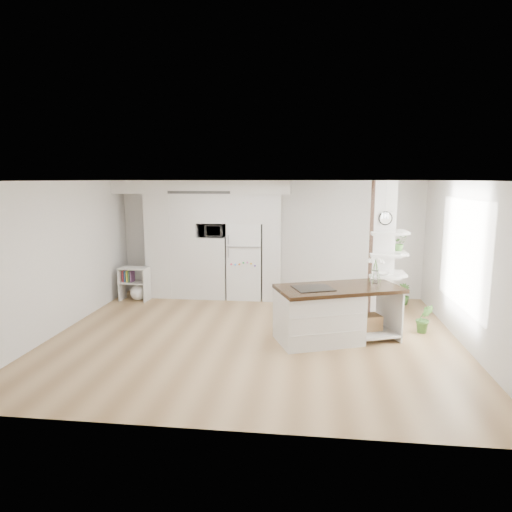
# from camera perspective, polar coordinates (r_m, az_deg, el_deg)

# --- Properties ---
(floor) EXTENTS (7.00, 6.00, 0.01)m
(floor) POSITION_cam_1_polar(r_m,az_deg,el_deg) (8.07, -0.27, -10.15)
(floor) COLOR tan
(floor) RESTS_ON ground
(room) EXTENTS (7.04, 6.04, 2.72)m
(room) POSITION_cam_1_polar(r_m,az_deg,el_deg) (7.65, -0.28, 3.05)
(room) COLOR white
(room) RESTS_ON ground
(cabinet_wall) EXTENTS (4.00, 0.71, 2.70)m
(cabinet_wall) POSITION_cam_1_polar(r_m,az_deg,el_deg) (10.55, -6.33, 2.89)
(cabinet_wall) COLOR silver
(cabinet_wall) RESTS_ON floor
(refrigerator) EXTENTS (0.78, 0.69, 1.75)m
(refrigerator) POSITION_cam_1_polar(r_m,az_deg,el_deg) (10.49, -1.32, -0.58)
(refrigerator) COLOR white
(refrigerator) RESTS_ON floor
(column) EXTENTS (0.69, 0.90, 2.70)m
(column) POSITION_cam_1_polar(r_m,az_deg,el_deg) (8.90, 16.04, 0.33)
(column) COLOR silver
(column) RESTS_ON floor
(window) EXTENTS (0.00, 2.40, 2.40)m
(window) POSITION_cam_1_polar(r_m,az_deg,el_deg) (8.33, 24.48, 0.26)
(window) COLOR white
(window) RESTS_ON room
(pendant_light) EXTENTS (0.12, 0.12, 0.10)m
(pendant_light) POSITION_cam_1_polar(r_m,az_deg,el_deg) (7.75, 12.47, 4.88)
(pendant_light) COLOR white
(pendant_light) RESTS_ON room
(kitchen_island) EXTENTS (2.28, 1.66, 1.50)m
(kitchen_island) POSITION_cam_1_polar(r_m,az_deg,el_deg) (7.86, 8.64, -7.09)
(kitchen_island) COLOR silver
(kitchen_island) RESTS_ON floor
(bookshelf) EXTENTS (0.66, 0.41, 0.76)m
(bookshelf) POSITION_cam_1_polar(r_m,az_deg,el_deg) (10.73, -14.79, -3.65)
(bookshelf) COLOR silver
(bookshelf) RESTS_ON floor
(floor_plant_a) EXTENTS (0.31, 0.25, 0.53)m
(floor_plant_a) POSITION_cam_1_polar(r_m,az_deg,el_deg) (8.76, 20.30, -7.33)
(floor_plant_a) COLOR #3F722D
(floor_plant_a) RESTS_ON floor
(floor_plant_b) EXTENTS (0.28, 0.28, 0.46)m
(floor_plant_b) POSITION_cam_1_polar(r_m,az_deg,el_deg) (10.55, 17.92, -4.57)
(floor_plant_b) COLOR #3F722D
(floor_plant_b) RESTS_ON floor
(microwave) EXTENTS (0.54, 0.37, 0.30)m
(microwave) POSITION_cam_1_polar(r_m,az_deg,el_deg) (10.47, -5.46, 3.20)
(microwave) COLOR #2D2D2D
(microwave) RESTS_ON cabinet_wall
(shelf_plant) EXTENTS (0.27, 0.23, 0.30)m
(shelf_plant) POSITION_cam_1_polar(r_m,az_deg,el_deg) (9.08, 17.48, 1.54)
(shelf_plant) COLOR #3F722D
(shelf_plant) RESTS_ON column
(decor_bowl) EXTENTS (0.22, 0.22, 0.05)m
(decor_bowl) POSITION_cam_1_polar(r_m,az_deg,el_deg) (8.72, 15.66, -2.18)
(decor_bowl) COLOR white
(decor_bowl) RESTS_ON column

